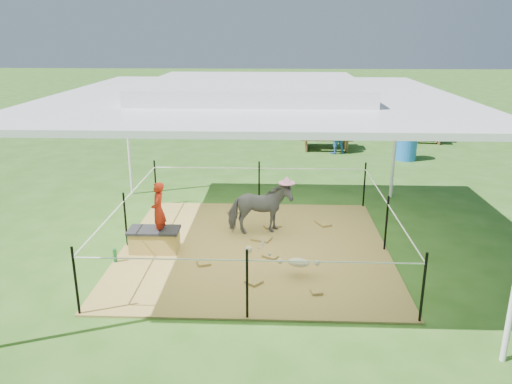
{
  "coord_description": "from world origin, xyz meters",
  "views": [
    {
      "loc": [
        0.35,
        -8.0,
        3.62
      ],
      "look_at": [
        0.0,
        0.6,
        0.85
      ],
      "focal_mm": 35.0,
      "sensor_mm": 36.0,
      "label": 1
    }
  ],
  "objects_px": {
    "woman": "(158,205)",
    "picnic_table_far": "(417,130)",
    "straw_bale": "(155,241)",
    "distant_person": "(336,134)",
    "green_bottle": "(115,255)",
    "trash_barrel": "(407,145)",
    "picnic_table_near": "(326,138)",
    "pony": "(260,209)",
    "foal": "(299,261)"
  },
  "relations": [
    {
      "from": "straw_bale",
      "to": "distant_person",
      "type": "distance_m",
      "value": 8.49
    },
    {
      "from": "woman",
      "to": "distant_person",
      "type": "relative_size",
      "value": 0.81
    },
    {
      "from": "green_bottle",
      "to": "picnic_table_near",
      "type": "relative_size",
      "value": 0.14
    },
    {
      "from": "picnic_table_far",
      "to": "distant_person",
      "type": "bearing_deg",
      "value": -137.86
    },
    {
      "from": "picnic_table_near",
      "to": "picnic_table_far",
      "type": "height_order",
      "value": "picnic_table_far"
    },
    {
      "from": "foal",
      "to": "picnic_table_near",
      "type": "relative_size",
      "value": 0.56
    },
    {
      "from": "green_bottle",
      "to": "picnic_table_far",
      "type": "height_order",
      "value": "picnic_table_far"
    },
    {
      "from": "green_bottle",
      "to": "pony",
      "type": "height_order",
      "value": "pony"
    },
    {
      "from": "distant_person",
      "to": "woman",
      "type": "bearing_deg",
      "value": 47.36
    },
    {
      "from": "trash_barrel",
      "to": "picnic_table_far",
      "type": "height_order",
      "value": "trash_barrel"
    },
    {
      "from": "trash_barrel",
      "to": "pony",
      "type": "bearing_deg",
      "value": -124.94
    },
    {
      "from": "picnic_table_near",
      "to": "distant_person",
      "type": "distance_m",
      "value": 0.74
    },
    {
      "from": "woman",
      "to": "distant_person",
      "type": "height_order",
      "value": "woman"
    },
    {
      "from": "pony",
      "to": "picnic_table_far",
      "type": "height_order",
      "value": "pony"
    },
    {
      "from": "picnic_table_far",
      "to": "distant_person",
      "type": "xyz_separation_m",
      "value": [
        -3.03,
        -2.03,
        0.24
      ]
    },
    {
      "from": "straw_bale",
      "to": "distant_person",
      "type": "bearing_deg",
      "value": 62.51
    },
    {
      "from": "foal",
      "to": "picnic_table_near",
      "type": "bearing_deg",
      "value": 94.36
    },
    {
      "from": "woman",
      "to": "distant_person",
      "type": "bearing_deg",
      "value": 152.53
    },
    {
      "from": "picnic_table_near",
      "to": "picnic_table_far",
      "type": "distance_m",
      "value": 3.56
    },
    {
      "from": "picnic_table_near",
      "to": "picnic_table_far",
      "type": "bearing_deg",
      "value": 24.11
    },
    {
      "from": "green_bottle",
      "to": "pony",
      "type": "relative_size",
      "value": 0.2
    },
    {
      "from": "foal",
      "to": "straw_bale",
      "type": "bearing_deg",
      "value": 173.41
    },
    {
      "from": "foal",
      "to": "trash_barrel",
      "type": "xyz_separation_m",
      "value": [
        3.49,
        7.61,
        0.18
      ]
    },
    {
      "from": "pony",
      "to": "foal",
      "type": "bearing_deg",
      "value": -172.78
    },
    {
      "from": "green_bottle",
      "to": "trash_barrel",
      "type": "height_order",
      "value": "trash_barrel"
    },
    {
      "from": "straw_bale",
      "to": "distant_person",
      "type": "height_order",
      "value": "distant_person"
    },
    {
      "from": "green_bottle",
      "to": "foal",
      "type": "height_order",
      "value": "foal"
    },
    {
      "from": "pony",
      "to": "distant_person",
      "type": "distance_m",
      "value": 7.0
    },
    {
      "from": "green_bottle",
      "to": "trash_barrel",
      "type": "distance_m",
      "value": 9.71
    },
    {
      "from": "picnic_table_far",
      "to": "picnic_table_near",
      "type": "bearing_deg",
      "value": -148.86
    },
    {
      "from": "picnic_table_far",
      "to": "green_bottle",
      "type": "bearing_deg",
      "value": -118.51
    },
    {
      "from": "foal",
      "to": "distant_person",
      "type": "relative_size",
      "value": 0.76
    },
    {
      "from": "picnic_table_near",
      "to": "trash_barrel",
      "type": "bearing_deg",
      "value": -30.48
    },
    {
      "from": "foal",
      "to": "picnic_table_near",
      "type": "height_order",
      "value": "picnic_table_near"
    },
    {
      "from": "woman",
      "to": "distant_person",
      "type": "xyz_separation_m",
      "value": [
        3.81,
        7.52,
        -0.27
      ]
    },
    {
      "from": "woman",
      "to": "picnic_table_far",
      "type": "relative_size",
      "value": 0.56
    },
    {
      "from": "trash_barrel",
      "to": "distant_person",
      "type": "relative_size",
      "value": 0.77
    },
    {
      "from": "woman",
      "to": "straw_bale",
      "type": "bearing_deg",
      "value": -90.58
    },
    {
      "from": "woman",
      "to": "picnic_table_far",
      "type": "height_order",
      "value": "woman"
    },
    {
      "from": "foal",
      "to": "distant_person",
      "type": "height_order",
      "value": "distant_person"
    },
    {
      "from": "trash_barrel",
      "to": "woman",
      "type": "bearing_deg",
      "value": -130.58
    },
    {
      "from": "foal",
      "to": "picnic_table_near",
      "type": "distance_m",
      "value": 9.09
    },
    {
      "from": "trash_barrel",
      "to": "distant_person",
      "type": "height_order",
      "value": "distant_person"
    },
    {
      "from": "straw_bale",
      "to": "green_bottle",
      "type": "distance_m",
      "value": 0.71
    },
    {
      "from": "woman",
      "to": "picnic_table_far",
      "type": "bearing_deg",
      "value": 143.78
    },
    {
      "from": "woman",
      "to": "foal",
      "type": "xyz_separation_m",
      "value": [
        2.32,
        -0.83,
        -0.59
      ]
    },
    {
      "from": "distant_person",
      "to": "pony",
      "type": "bearing_deg",
      "value": 56.43
    },
    {
      "from": "pony",
      "to": "foal",
      "type": "height_order",
      "value": "pony"
    },
    {
      "from": "straw_bale",
      "to": "trash_barrel",
      "type": "bearing_deg",
      "value": 48.93
    },
    {
      "from": "foal",
      "to": "trash_barrel",
      "type": "relative_size",
      "value": 0.99
    }
  ]
}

